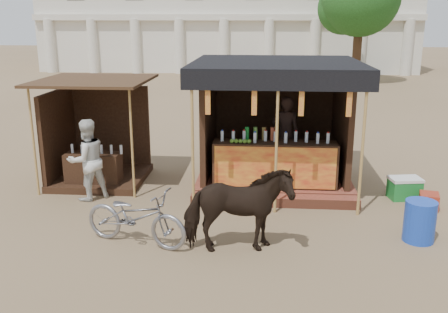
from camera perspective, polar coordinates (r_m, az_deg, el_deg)
ground at (r=8.50m, az=-0.88°, el=-10.08°), size 120.00×120.00×0.00m
main_stall at (r=11.31m, az=5.86°, el=1.93°), size 3.60×3.61×2.78m
secondary_stall at (r=11.89m, az=-14.75°, el=1.29°), size 2.40×2.40×2.38m
cow at (r=7.99m, az=1.54°, el=-6.15°), size 1.82×1.05×1.45m
motorbike at (r=8.48m, az=-10.06°, el=-6.81°), size 1.97×1.16×0.98m
bystander at (r=10.67m, az=-15.37°, el=-0.37°), size 1.05×1.04×1.70m
blue_barrel at (r=9.14m, az=21.46°, el=-6.89°), size 0.68×0.68×0.71m
red_crate at (r=10.78m, az=22.36°, el=-4.73°), size 0.44×0.47×0.32m
cooler at (r=11.15m, az=19.94°, el=-3.41°), size 0.70×0.54×0.46m
background_building at (r=37.67m, az=0.45°, el=16.06°), size 26.00×7.45×8.18m
tree at (r=30.21m, az=14.92°, el=16.91°), size 4.50×4.40×7.00m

